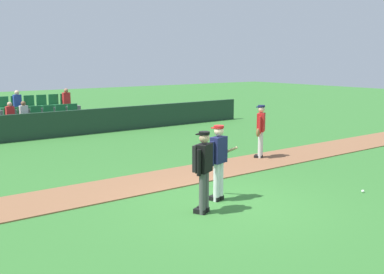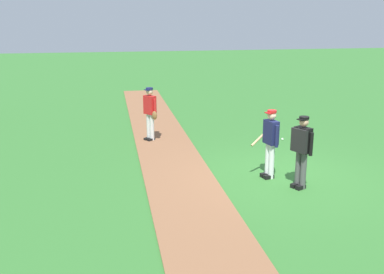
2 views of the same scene
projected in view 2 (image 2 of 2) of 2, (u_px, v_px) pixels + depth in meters
name	position (u px, v px, depth m)	size (l,w,h in m)	color
ground_plane	(282.00, 178.00, 11.52)	(80.00, 80.00, 0.00)	#33702D
infield_dirt_path	(182.00, 184.00, 11.06)	(28.00, 1.80, 0.03)	brown
batter_navy_jersey	(270.00, 141.00, 11.31)	(0.74, 0.71, 1.76)	white
umpire_home_plate	(302.00, 148.00, 10.61)	(0.54, 0.44, 1.76)	#4C4C4C
runner_red_jersey	(150.00, 112.00, 14.64)	(0.61, 0.46, 1.76)	silver
baseball	(282.00, 139.00, 14.92)	(0.07, 0.07, 0.07)	white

